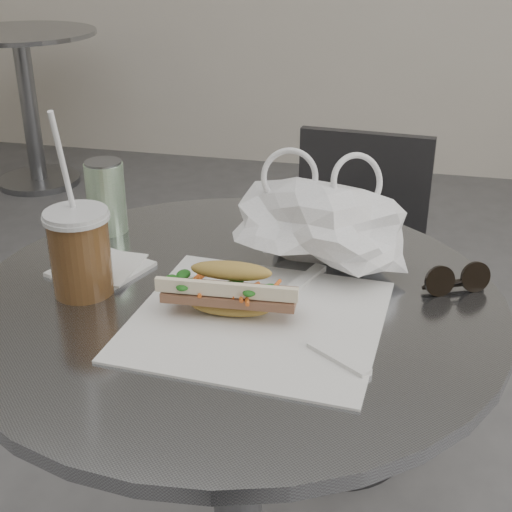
% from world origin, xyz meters
% --- Properties ---
extents(cafe_table, '(0.76, 0.76, 0.74)m').
position_xyz_m(cafe_table, '(0.00, 0.20, 0.47)').
color(cafe_table, slate).
rests_on(cafe_table, ground).
extents(bg_table, '(0.70, 0.70, 0.74)m').
position_xyz_m(bg_table, '(-1.60, 2.40, 0.47)').
color(bg_table, slate).
rests_on(bg_table, ground).
extents(chair_far, '(0.40, 0.42, 0.76)m').
position_xyz_m(chair_far, '(0.10, 0.84, 0.34)').
color(chair_far, '#313134').
rests_on(chair_far, ground).
extents(sandwich_paper, '(0.34, 0.32, 0.00)m').
position_xyz_m(sandwich_paper, '(0.05, 0.14, 0.74)').
color(sandwich_paper, white).
rests_on(sandwich_paper, cafe_table).
extents(banh_mi, '(0.22, 0.10, 0.07)m').
position_xyz_m(banh_mi, '(0.01, 0.14, 0.78)').
color(banh_mi, tan).
rests_on(banh_mi, sandwich_paper).
extents(iced_coffee, '(0.09, 0.09, 0.27)m').
position_xyz_m(iced_coffee, '(-0.21, 0.16, 0.80)').
color(iced_coffee, brown).
rests_on(iced_coffee, cafe_table).
extents(sunglasses, '(0.10, 0.06, 0.04)m').
position_xyz_m(sunglasses, '(0.30, 0.28, 0.76)').
color(sunglasses, black).
rests_on(sunglasses, cafe_table).
extents(plastic_bag, '(0.30, 0.26, 0.12)m').
position_xyz_m(plastic_bag, '(0.10, 0.33, 0.80)').
color(plastic_bag, white).
rests_on(plastic_bag, cafe_table).
extents(napkin_stack, '(0.15, 0.15, 0.01)m').
position_xyz_m(napkin_stack, '(-0.22, 0.23, 0.74)').
color(napkin_stack, white).
rests_on(napkin_stack, cafe_table).
extents(drink_can, '(0.06, 0.06, 0.12)m').
position_xyz_m(drink_can, '(-0.26, 0.37, 0.80)').
color(drink_can, '#69A963').
rests_on(drink_can, cafe_table).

